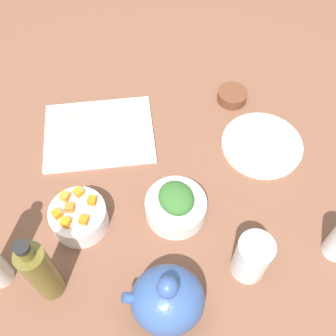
{
  "coord_description": "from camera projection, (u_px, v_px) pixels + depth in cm",
  "views": [
    {
      "loc": [
        1.92,
        52.34,
        87.67
      ],
      "look_at": [
        0.0,
        0.0,
        8.0
      ],
      "focal_mm": 42.85,
      "sensor_mm": 36.0,
      "label": 1
    }
  ],
  "objects": [
    {
      "name": "tabletop",
      "position": [
        168.0,
        182.0,
        1.01
      ],
      "size": [
        190.0,
        190.0,
        3.0
      ],
      "primitive_type": "cube",
      "color": "brown",
      "rests_on": "ground"
    },
    {
      "name": "cutting_board",
      "position": [
        99.0,
        133.0,
        1.07
      ],
      "size": [
        30.47,
        24.78,
        1.0
      ],
      "primitive_type": "cube",
      "rotation": [
        0.0,
        0.0,
        0.09
      ],
      "color": "silver",
      "rests_on": "tabletop"
    },
    {
      "name": "plate_tofu",
      "position": [
        262.0,
        145.0,
        1.05
      ],
      "size": [
        21.05,
        21.05,
        1.2
      ],
      "primitive_type": "cylinder",
      "color": "white",
      "rests_on": "tabletop"
    },
    {
      "name": "bowl_greens",
      "position": [
        176.0,
        208.0,
        0.92
      ],
      "size": [
        14.05,
        14.05,
        5.27
      ],
      "primitive_type": "cylinder",
      "color": "white",
      "rests_on": "tabletop"
    },
    {
      "name": "bowl_carrots",
      "position": [
        79.0,
        217.0,
        0.9
      ],
      "size": [
        12.72,
        12.72,
        6.12
      ],
      "primitive_type": "cylinder",
      "color": "white",
      "rests_on": "tabletop"
    },
    {
      "name": "bowl_small_side",
      "position": [
        232.0,
        96.0,
        1.13
      ],
      "size": [
        8.26,
        8.26,
        3.05
      ],
      "primitive_type": "cylinder",
      "color": "brown",
      "rests_on": "tabletop"
    },
    {
      "name": "teapot",
      "position": [
        167.0,
        299.0,
        0.77
      ],
      "size": [
        16.09,
        13.63,
        16.03
      ],
      "color": "#33518E",
      "rests_on": "tabletop"
    },
    {
      "name": "bottle_1",
      "position": [
        41.0,
        272.0,
        0.77
      ],
      "size": [
        5.6,
        5.6,
        22.23
      ],
      "color": "brown",
      "rests_on": "tabletop"
    },
    {
      "name": "drinking_glass_1",
      "position": [
        252.0,
        258.0,
        0.82
      ],
      "size": [
        7.39,
        7.39,
        12.21
      ],
      "primitive_type": "cylinder",
      "color": "white",
      "rests_on": "tabletop"
    },
    {
      "name": "carrot_cube_0",
      "position": [
        57.0,
        214.0,
        0.86
      ],
      "size": [
        2.54,
        2.54,
        1.8
      ],
      "primitive_type": "cube",
      "rotation": [
        0.0,
        0.0,
        2.27
      ],
      "color": "orange",
      "rests_on": "bowl_carrots"
    },
    {
      "name": "carrot_cube_1",
      "position": [
        70.0,
        207.0,
        0.87
      ],
      "size": [
        1.86,
        1.86,
        1.8
      ],
      "primitive_type": "cube",
      "rotation": [
        0.0,
        0.0,
        1.54
      ],
      "color": "orange",
      "rests_on": "bowl_carrots"
    },
    {
      "name": "carrot_cube_2",
      "position": [
        66.0,
        222.0,
        0.85
      ],
      "size": [
        2.35,
        2.35,
        1.8
      ],
      "primitive_type": "cube",
      "rotation": [
        0.0,
        0.0,
        2.75
      ],
      "color": "orange",
      "rests_on": "bowl_carrots"
    },
    {
      "name": "carrot_cube_3",
      "position": [
        84.0,
        220.0,
        0.86
      ],
      "size": [
        2.3,
        2.3,
        1.8
      ],
      "primitive_type": "cube",
      "rotation": [
        0.0,
        0.0,
        1.23
      ],
      "color": "orange",
      "rests_on": "bowl_carrots"
    },
    {
      "name": "carrot_cube_4",
      "position": [
        78.0,
        192.0,
        0.89
      ],
      "size": [
        2.54,
        2.54,
        1.8
      ],
      "primitive_type": "cube",
      "rotation": [
        0.0,
        0.0,
        2.29
      ],
      "color": "orange",
      "rests_on": "bowl_carrots"
    },
    {
      "name": "carrot_cube_5",
      "position": [
        92.0,
        201.0,
        0.88
      ],
      "size": [
        2.07,
        2.07,
        1.8
      ],
      "primitive_type": "cube",
      "rotation": [
        0.0,
        0.0,
        2.98
      ],
      "color": "orange",
      "rests_on": "bowl_carrots"
    },
    {
      "name": "carrot_cube_6",
      "position": [
        65.0,
        197.0,
        0.89
      ],
      "size": [
        2.31,
        2.31,
        1.8
      ],
      "primitive_type": "cube",
      "rotation": [
        0.0,
        0.0,
        1.22
      ],
      "color": "orange",
      "rests_on": "bowl_carrots"
    },
    {
      "name": "chopped_greens_mound",
      "position": [
        176.0,
        198.0,
        0.88
      ],
      "size": [
        10.52,
        11.21,
        3.87
      ],
      "primitive_type": "ellipsoid",
      "rotation": [
        0.0,
        0.0,
        1.95
      ],
      "color": "#326329",
      "rests_on": "bowl_greens"
    },
    {
      "name": "tofu_cube_0",
      "position": [
        260.0,
        138.0,
        1.04
      ],
      "size": [
        2.54,
        2.54,
        2.2
      ],
      "primitive_type": "cube",
      "rotation": [
        0.0,
        0.0,
        0.17
      ],
      "color": "white",
      "rests_on": "plate_tofu"
    },
    {
      "name": "tofu_cube_1",
      "position": [
        262.0,
        151.0,
        1.01
      ],
      "size": [
        2.34,
        2.34,
        2.2
      ],
      "primitive_type": "cube",
      "rotation": [
        0.0,
        0.0,
        1.64
      ],
      "color": "white",
      "rests_on": "plate_tofu"
    },
    {
      "name": "tofu_cube_2",
      "position": [
        279.0,
        146.0,
        1.02
      ],
      "size": [
        2.63,
        2.63,
        2.2
      ],
      "primitive_type": "cube",
      "rotation": [
        0.0,
        0.0,
        1.35
      ],
      "color": "#EFE4CD",
      "rests_on": "plate_tofu"
    },
    {
      "name": "tofu_cube_3",
      "position": [
        247.0,
        133.0,
        1.05
      ],
      "size": [
        3.03,
        3.03,
        2.2
      ],
      "primitive_type": "cube",
      "rotation": [
        0.0,
        0.0,
        0.55
      ],
      "color": "white",
      "rests_on": "plate_tofu"
    },
    {
      "name": "tofu_cube_4",
      "position": [
        276.0,
        132.0,
        1.05
      ],
      "size": [
        2.81,
        2.81,
        2.2
      ],
      "primitive_type": "cube",
      "rotation": [
        0.0,
        0.0,
        1.23
      ],
      "color": "white",
      "rests_on": "plate_tofu"
    },
    {
      "name": "dumpling_0",
      "position": [
        134.0,
        139.0,
        1.04
      ],
      "size": [
        7.38,
        7.39,
        2.48
      ],
      "primitive_type": "pyramid",
      "rotation": [
        0.0,
        0.0,
        0.86
      ],
      "color": "beige",
      "rests_on": "cutting_board"
    },
    {
      "name": "dumpling_1",
      "position": [
        69.0,
        118.0,
        1.07
      ],
      "size": [
        5.54,
        5.27,
        2.92
      ],
      "primitive_type": "pyramid",
      "rotation": [
        0.0,
        0.0,
        2.7
      ],
      "color": "beige",
      "rests_on": "cutting_board"
    },
    {
      "name": "dumpling_2",
      "position": [
        74.0,
        137.0,
        1.04
      ],
      "size": [
        6.14,
        6.39,
        2.87
      ],
      "primitive_type": "pyramid",
      "rotation": [
        0.0,
        0.0,
        4.22
      ],
      "color": "beige",
      "rests_on": "cutting_board"
    },
    {
      "name": "dumpling_3",
      "position": [
        135.0,
        115.0,
        1.08
      ],
      "size": [
        7.78,
        7.78,
        2.96
      ],
      "primitive_type": "pyramid",
      "rotation": [
        0.0,
        0.0,
        5.16
      ],
      "color": "beige",
      "rests_on": "cutting_board"
    },
    {
      "name": "dumpling_4",
      "position": [
        113.0,
        133.0,
        1.04
      ],
      "size": [
        4.96,
        4.44,
        3.19
      ],
      "primitive_type": "pyramid",
      "rotation": [
        0.0,
        0.0,
        3.2
      ],
      "color": "beige",
      "rests_on": "cutting_board"
    },
    {
      "name": "dumpling_5",
      "position": [
        91.0,
        119.0,
        1.07
      ],
      "size": [
        5.16,
        5.73,
        2.48
      ],
      "primitive_type": "pyramid",
      "rotation": [
        0.0,
        0.0,
        1.52
      ],
      "color": "beige",
      "rests_on": "cutting_board"
    }
  ]
}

